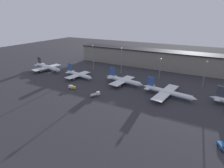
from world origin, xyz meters
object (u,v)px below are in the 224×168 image
at_px(airplane_1, 79,75).
at_px(service_vehicle_2, 72,87).
at_px(service_vehicle_1, 223,147).
at_px(airplane_3, 167,92).
at_px(service_vehicle_3, 95,94).
at_px(airplane_0, 48,67).
at_px(airplane_2, 124,81).

relative_size(airplane_1, service_vehicle_2, 6.12).
bearing_deg(service_vehicle_1, airplane_3, -168.82).
distance_m(airplane_1, service_vehicle_2, 27.59).
xyz_separation_m(airplane_1, service_vehicle_2, (12.27, -24.66, -1.57)).
bearing_deg(service_vehicle_2, airplane_3, 10.25).
bearing_deg(service_vehicle_1, service_vehicle_3, -129.36).
xyz_separation_m(airplane_0, airplane_1, (45.96, -3.65, -0.49)).
bearing_deg(airplane_1, service_vehicle_1, -12.28).
height_order(airplane_2, service_vehicle_1, airplane_2).
xyz_separation_m(service_vehicle_1, service_vehicle_2, (-107.36, 22.79, 0.44)).
height_order(service_vehicle_1, service_vehicle_3, service_vehicle_3).
distance_m(airplane_3, service_vehicle_3, 54.39).
relative_size(airplane_2, service_vehicle_3, 5.05).
height_order(airplane_2, service_vehicle_3, airplane_2).
xyz_separation_m(airplane_1, airplane_2, (45.92, 5.04, 0.33)).
bearing_deg(airplane_3, service_vehicle_3, -142.54).
relative_size(service_vehicle_1, service_vehicle_2, 1.09).
relative_size(airplane_3, service_vehicle_3, 5.43).
height_order(airplane_1, airplane_3, airplane_1).
bearing_deg(airplane_3, service_vehicle_1, -43.57).
distance_m(airplane_2, airplane_3, 40.15).
relative_size(airplane_1, airplane_3, 0.87).
bearing_deg(airplane_0, service_vehicle_3, -11.29).
distance_m(airplane_1, service_vehicle_3, 46.66).
bearing_deg(service_vehicle_3, airplane_0, 94.54).
xyz_separation_m(airplane_2, service_vehicle_1, (73.71, -52.49, -2.33)).
distance_m(airplane_1, airplane_3, 85.44).
relative_size(airplane_0, service_vehicle_3, 5.85).
bearing_deg(service_vehicle_3, service_vehicle_1, -78.29).
bearing_deg(service_vehicle_3, airplane_3, -36.72).
height_order(airplane_1, airplane_2, airplane_2).
relative_size(airplane_2, service_vehicle_2, 6.50).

